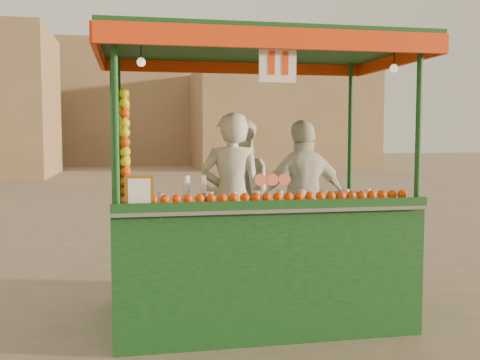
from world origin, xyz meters
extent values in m
plane|color=#735F52|center=(0.00, 0.00, 0.00)|extent=(90.00, 90.00, 0.00)
cube|color=#947554|center=(7.00, 24.00, 2.50)|extent=(9.00, 6.00, 5.00)
cube|color=#947554|center=(-2.00, 30.00, 3.50)|extent=(14.00, 7.00, 7.00)
cube|color=#0F3714|center=(0.27, 0.00, 0.15)|extent=(2.57, 1.58, 0.30)
cylinder|color=black|center=(-0.62, 0.00, 0.18)|extent=(0.36, 0.10, 0.36)
cylinder|color=black|center=(1.16, 0.00, 0.18)|extent=(0.36, 0.10, 0.36)
cube|color=#0F3714|center=(0.27, -0.64, 0.69)|extent=(2.57, 0.30, 0.79)
cube|color=#0F3714|center=(-0.87, 0.10, 0.69)|extent=(0.30, 1.28, 0.79)
cube|color=#0F3714|center=(1.41, 0.10, 0.69)|extent=(0.30, 1.28, 0.79)
cube|color=#B2B2B7|center=(0.27, -0.61, 1.10)|extent=(2.57, 0.45, 0.03)
cylinder|color=#0F3714|center=(-0.96, -0.74, 1.78)|extent=(0.05, 0.05, 1.38)
cylinder|color=#0F3714|center=(1.50, -0.74, 1.78)|extent=(0.05, 0.05, 1.38)
cylinder|color=#0F3714|center=(-0.96, 0.74, 1.78)|extent=(0.05, 0.05, 1.38)
cylinder|color=#0F3714|center=(1.50, 0.74, 1.78)|extent=(0.05, 0.05, 1.38)
cube|color=#0F3714|center=(0.27, 0.00, 2.51)|extent=(2.77, 1.78, 0.08)
cube|color=red|center=(0.27, -0.89, 2.43)|extent=(2.77, 0.04, 0.16)
cube|color=red|center=(0.27, 0.89, 2.43)|extent=(2.77, 0.04, 0.16)
cube|color=red|center=(-1.11, 0.00, 2.43)|extent=(0.04, 1.78, 0.16)
cube|color=red|center=(1.65, 0.00, 2.43)|extent=(0.04, 1.78, 0.16)
cylinder|color=#FB6F4C|center=(0.25, -0.74, 1.34)|extent=(0.10, 0.02, 0.10)
cube|color=#B57A22|center=(-0.80, -0.74, 1.25)|extent=(0.22, 0.02, 0.28)
cube|color=white|center=(0.27, -0.81, 2.25)|extent=(0.30, 0.01, 0.30)
sphere|color=#FFE5B2|center=(-0.77, -0.67, 2.25)|extent=(0.07, 0.07, 0.07)
sphere|color=#FFE5B2|center=(1.31, -0.67, 2.25)|extent=(0.07, 0.07, 0.07)
imported|color=beige|center=(0.07, 0.11, 1.10)|extent=(0.65, 0.48, 1.61)
imported|color=white|center=(0.20, 0.46, 1.08)|extent=(0.86, 0.73, 1.56)
imported|color=silver|center=(0.79, 0.12, 1.07)|extent=(0.96, 0.54, 1.55)
camera|label=1|loc=(-0.87, -5.09, 1.70)|focal=42.31mm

